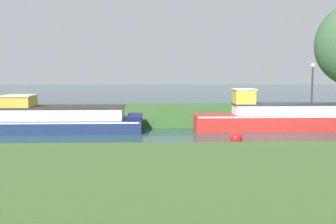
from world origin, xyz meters
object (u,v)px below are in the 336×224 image
Objects in this scene: red_barge at (281,117)px; channel_buoy at (236,138)px; navy_narrowboat at (56,120)px; lamp_post at (312,83)px.

red_barge is 4.69m from channel_buoy.
red_barge is at bearing 51.19° from channel_buoy.
channel_buoy is (7.82, -3.65, -0.32)m from navy_narrowboat.
navy_narrowboat is at bearing 180.00° from red_barge.
navy_narrowboat is 2.91× the size of lamp_post.
red_barge is 17.00× the size of channel_buoy.
lamp_post is at bearing 45.83° from red_barge.
red_barge reaches higher than navy_narrowboat.
red_barge is at bearing -134.17° from lamp_post.
channel_buoy is (-2.93, -3.65, -0.37)m from red_barge.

